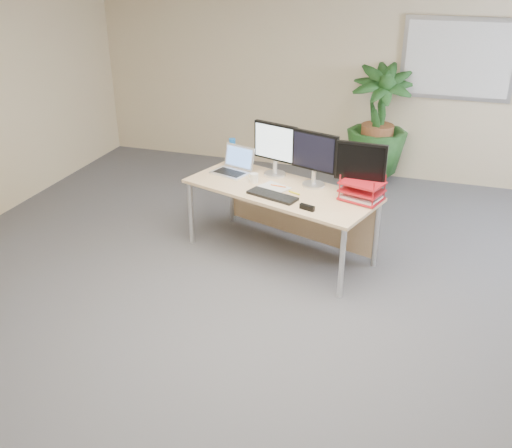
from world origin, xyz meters
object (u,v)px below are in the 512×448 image
(desk, at_px, (286,199))
(floor_plant, at_px, (378,126))
(monitor_right, at_px, (315,156))
(monitor_left, at_px, (275,146))
(laptop, at_px, (234,166))

(desk, distance_m, floor_plant, 2.21)
(floor_plant, height_order, monitor_right, floor_plant)
(desk, bearing_deg, monitor_right, 15.59)
(desk, height_order, floor_plant, floor_plant)
(monitor_left, relative_size, laptop, 1.22)
(floor_plant, bearing_deg, monitor_right, -99.47)
(monitor_left, bearing_deg, floor_plant, 67.92)
(floor_plant, relative_size, monitor_right, 2.87)
(monitor_left, height_order, laptop, monitor_left)
(floor_plant, distance_m, laptop, 2.27)
(monitor_right, relative_size, laptop, 1.22)
(desk, distance_m, laptop, 0.65)
(desk, xyz_separation_m, laptop, (-0.59, 0.18, 0.21))
(floor_plant, bearing_deg, laptop, -121.33)
(desk, height_order, laptop, laptop)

